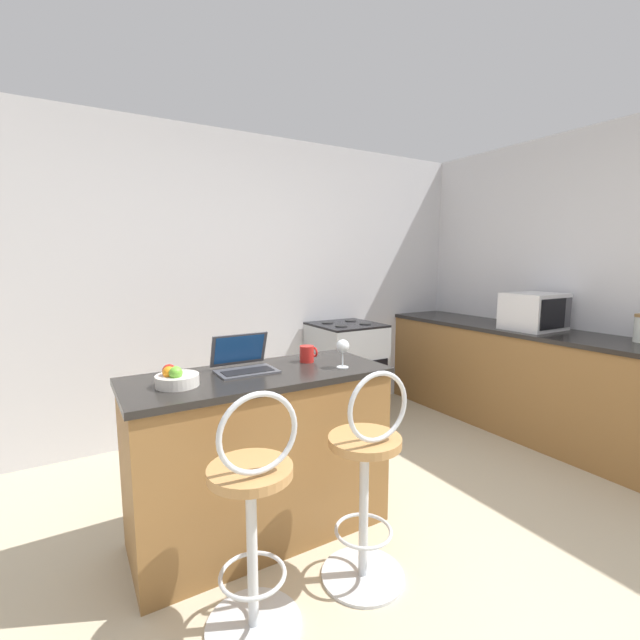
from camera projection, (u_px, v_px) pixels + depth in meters
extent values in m
plane|color=#BCAD8E|center=(426.00, 603.00, 1.90)|extent=(20.00, 20.00, 0.00)
cube|color=silver|center=(234.00, 284.00, 3.78)|extent=(12.00, 0.06, 2.60)
cube|color=olive|center=(261.00, 457.00, 2.34)|extent=(1.36, 0.55, 0.88)
cube|color=black|center=(259.00, 376.00, 2.28)|extent=(1.39, 0.58, 0.03)
cube|color=olive|center=(531.00, 383.00, 3.74)|extent=(0.62, 2.89, 0.88)
cube|color=black|center=(535.00, 332.00, 3.68)|extent=(0.65, 2.92, 0.03)
cylinder|color=silver|center=(254.00, 625.00, 1.78)|extent=(0.40, 0.40, 0.02)
cylinder|color=silver|center=(252.00, 551.00, 1.73)|extent=(0.04, 0.04, 0.67)
torus|color=silver|center=(253.00, 574.00, 1.74)|extent=(0.28, 0.28, 0.02)
cylinder|color=#B7844C|center=(250.00, 471.00, 1.68)|extent=(0.34, 0.34, 0.04)
torus|color=silver|center=(258.00, 433.00, 1.58)|extent=(0.32, 0.02, 0.32)
cylinder|color=silver|center=(363.00, 575.00, 2.06)|extent=(0.40, 0.40, 0.02)
cylinder|color=silver|center=(364.00, 510.00, 2.01)|extent=(0.04, 0.04, 0.67)
torus|color=silver|center=(363.00, 530.00, 2.03)|extent=(0.28, 0.28, 0.02)
cylinder|color=#B7844C|center=(365.00, 441.00, 1.97)|extent=(0.34, 0.34, 0.04)
torus|color=silver|center=(378.00, 407.00, 1.86)|extent=(0.32, 0.02, 0.32)
cube|color=#47474C|center=(247.00, 372.00, 2.28)|extent=(0.31, 0.20, 0.01)
cube|color=black|center=(248.00, 371.00, 2.27)|extent=(0.27, 0.11, 0.00)
cube|color=#47474C|center=(239.00, 349.00, 2.36)|extent=(0.31, 0.08, 0.18)
cube|color=#19478C|center=(239.00, 349.00, 2.36)|extent=(0.28, 0.06, 0.15)
cube|color=silver|center=(534.00, 311.00, 3.68)|extent=(0.47, 0.38, 0.31)
cube|color=black|center=(553.00, 314.00, 3.49)|extent=(0.33, 0.01, 0.25)
cube|color=#4C4C51|center=(568.00, 312.00, 3.60)|extent=(0.09, 0.01, 0.25)
cube|color=#9EA3A8|center=(346.00, 372.00, 4.10)|extent=(0.60, 0.60, 0.90)
cube|color=black|center=(365.00, 383.00, 3.84)|extent=(0.51, 0.01, 0.40)
cube|color=black|center=(346.00, 325.00, 4.03)|extent=(0.60, 0.60, 0.02)
cylinder|color=black|center=(341.00, 326.00, 3.86)|extent=(0.11, 0.11, 0.01)
cylinder|color=black|center=(365.00, 324.00, 4.00)|extent=(0.11, 0.11, 0.01)
cylinder|color=black|center=(327.00, 323.00, 4.06)|extent=(0.11, 0.11, 0.01)
cylinder|color=black|center=(351.00, 321.00, 4.20)|extent=(0.11, 0.11, 0.01)
cylinder|color=red|center=(307.00, 354.00, 2.51)|extent=(0.08, 0.08, 0.10)
torus|color=red|center=(315.00, 352.00, 2.54)|extent=(0.01, 0.06, 0.06)
cylinder|color=silver|center=(343.00, 367.00, 2.39)|extent=(0.07, 0.07, 0.00)
cylinder|color=silver|center=(343.00, 359.00, 2.38)|extent=(0.01, 0.01, 0.09)
sphere|color=silver|center=(343.00, 346.00, 2.37)|extent=(0.08, 0.08, 0.08)
cylinder|color=silver|center=(177.00, 380.00, 2.04)|extent=(0.20, 0.20, 0.05)
sphere|color=red|center=(169.00, 371.00, 2.02)|extent=(0.06, 0.06, 0.06)
sphere|color=orange|center=(169.00, 372.00, 2.01)|extent=(0.06, 0.06, 0.06)
sphere|color=#66B233|center=(176.00, 373.00, 1.99)|extent=(0.06, 0.06, 0.06)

